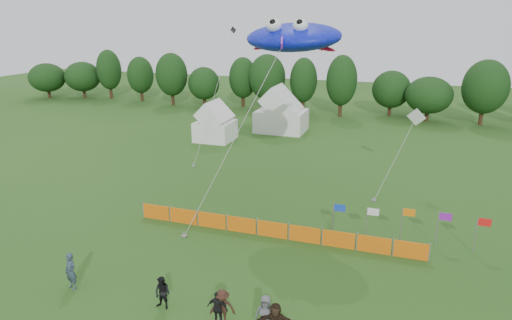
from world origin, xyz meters
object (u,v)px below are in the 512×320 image
(spectator_d, at_px, (217,308))
(stingray_kite, at_px, (295,37))
(spectator_e, at_px, (265,315))
(tent_right, at_px, (281,114))
(barrier_fence, at_px, (272,230))
(spectator_b, at_px, (162,293))
(spectator_c, at_px, (222,308))
(spectator_a, at_px, (71,271))
(tent_left, at_px, (215,125))

(spectator_d, bearing_deg, stingray_kite, 93.37)
(spectator_e, xyz_separation_m, stingray_kite, (-2.74, 14.84, 10.61))
(tent_right, xyz_separation_m, barrier_fence, (6.84, -26.16, -1.52))
(tent_right, relative_size, stingray_kite, 0.34)
(spectator_b, xyz_separation_m, spectator_c, (3.05, -0.22, 0.07))
(tent_right, xyz_separation_m, spectator_d, (7.00, -34.83, -1.21))
(spectator_e, bearing_deg, spectator_a, 171.59)
(spectator_b, relative_size, spectator_c, 0.92)
(spectator_a, bearing_deg, tent_right, 102.87)
(spectator_b, bearing_deg, tent_left, 113.57)
(tent_right, bearing_deg, tent_left, -132.07)
(tent_left, bearing_deg, barrier_fence, -57.96)
(tent_left, bearing_deg, spectator_b, -70.92)
(spectator_a, relative_size, spectator_d, 1.16)
(tent_right, relative_size, spectator_b, 3.58)
(barrier_fence, relative_size, spectator_c, 10.42)
(barrier_fence, distance_m, spectator_b, 8.82)
(spectator_d, bearing_deg, spectator_e, 3.62)
(tent_left, height_order, barrier_fence, tent_left)
(spectator_e, bearing_deg, barrier_fence, 97.53)
(spectator_c, xyz_separation_m, spectator_e, (1.93, 0.04, 0.05))
(tent_left, bearing_deg, tent_right, 47.93)
(spectator_b, distance_m, spectator_c, 3.06)
(tent_right, height_order, spectator_a, tent_right)
(tent_left, distance_m, spectator_e, 32.11)
(tent_right, relative_size, barrier_fence, 0.32)
(spectator_e, bearing_deg, spectator_c, 173.62)
(spectator_a, bearing_deg, spectator_b, 14.61)
(spectator_e, bearing_deg, tent_right, 97.23)
(tent_right, bearing_deg, spectator_d, -78.63)
(spectator_c, relative_size, spectator_d, 1.05)
(barrier_fence, xyz_separation_m, spectator_c, (0.38, -8.62, 0.36))
(spectator_d, relative_size, stingray_kite, 0.10)
(spectator_b, bearing_deg, spectator_d, -1.10)
(tent_left, xyz_separation_m, stingray_kite, (12.03, -13.67, 9.79))
(spectator_a, relative_size, spectator_b, 1.19)
(spectator_b, relative_size, stingray_kite, 0.10)
(spectator_d, bearing_deg, barrier_fence, 92.16)
(tent_left, xyz_separation_m, spectator_b, (9.79, -28.32, -0.94))
(spectator_a, distance_m, stingray_kite, 19.50)
(tent_left, distance_m, spectator_b, 29.98)
(tent_left, distance_m, spectator_a, 28.75)
(spectator_b, bearing_deg, barrier_fence, 76.85)
(barrier_fence, distance_m, spectator_a, 11.43)
(spectator_a, xyz_separation_m, spectator_b, (5.04, 0.03, -0.15))
(spectator_b, distance_m, spectator_d, 2.85)
(spectator_c, bearing_deg, spectator_e, -16.45)
(barrier_fence, xyz_separation_m, stingray_kite, (-0.43, 6.25, 11.01))
(spectator_b, relative_size, spectator_d, 0.97)
(tent_right, xyz_separation_m, spectator_c, (7.21, -34.78, -1.17))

